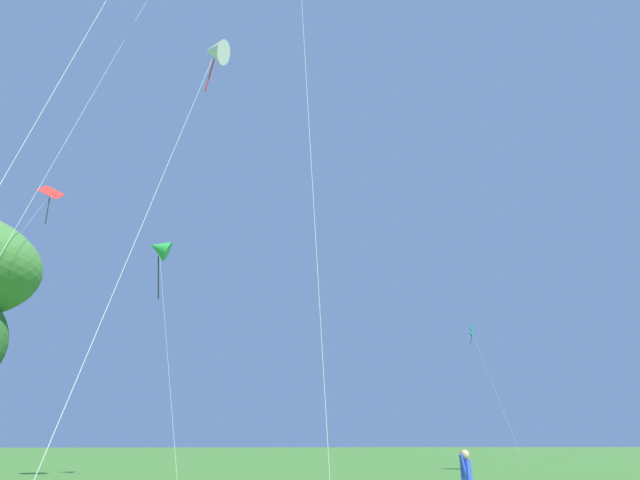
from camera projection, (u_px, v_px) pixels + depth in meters
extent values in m
cylinder|color=silver|center=(89.00, 101.00, 19.82)|extent=(0.93, 10.75, 28.89)
cone|color=green|center=(160.00, 248.00, 27.11)|extent=(1.46, 1.36, 1.42)
cylinder|color=black|center=(158.00, 277.00, 26.62)|extent=(0.32, 0.37, 2.32)
cylinder|color=silver|center=(167.00, 347.00, 22.54)|extent=(3.08, 5.43, 11.50)
cube|color=teal|center=(471.00, 328.00, 48.89)|extent=(0.35, 0.38, 0.38)
cube|color=teal|center=(472.00, 333.00, 48.69)|extent=(0.35, 0.38, 0.38)
cylinder|color=#3F382D|center=(471.00, 331.00, 48.79)|extent=(0.02, 0.02, 0.74)
cylinder|color=black|center=(471.00, 339.00, 48.39)|extent=(0.37, 0.15, 1.11)
cylinder|color=silver|center=(495.00, 391.00, 44.17)|extent=(0.92, 5.16, 11.91)
cone|color=white|center=(215.00, 51.00, 17.63)|extent=(1.20, 1.14, 1.07)
cylinder|color=red|center=(210.00, 75.00, 17.41)|extent=(0.32, 0.41, 1.19)
cylinder|color=silver|center=(156.00, 192.00, 11.92)|extent=(1.15, 6.17, 14.61)
cylinder|color=silver|center=(303.00, 29.00, 15.15)|extent=(1.03, 4.31, 26.97)
cube|color=red|center=(51.00, 192.00, 40.83)|extent=(1.88, 1.08, 1.60)
cylinder|color=#3F382D|center=(51.00, 192.00, 40.83)|extent=(1.23, 0.41, 0.87)
cylinder|color=black|center=(47.00, 211.00, 40.02)|extent=(0.39, 0.41, 2.48)
cube|color=blue|center=(466.00, 474.00, 10.66)|extent=(0.25, 0.25, 0.56)
cylinder|color=blue|center=(463.00, 467.00, 10.64)|extent=(0.24, 0.23, 0.53)
cylinder|color=blue|center=(468.00, 467.00, 10.80)|extent=(0.24, 0.23, 0.53)
sphere|color=tan|center=(464.00, 455.00, 10.81)|extent=(0.21, 0.21, 0.21)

